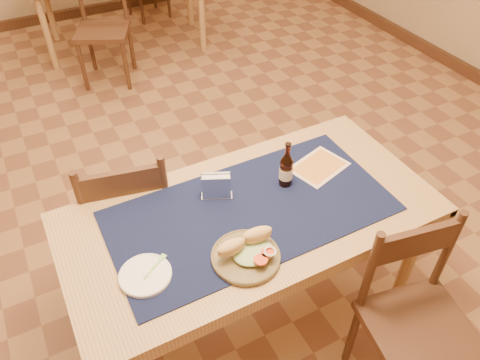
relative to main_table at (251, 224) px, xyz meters
name	(u,v)px	position (x,y,z in m)	size (l,w,h in m)	color
main_table	(251,224)	(0.00, 0.00, 0.00)	(1.60, 0.80, 0.75)	tan
placemat	(251,211)	(0.00, 0.00, 0.09)	(1.20, 0.60, 0.01)	#0E1635
baseboard	(189,208)	(0.00, 0.80, -0.62)	(6.00, 7.00, 0.10)	#402517
chair_main_far	(130,213)	(-0.42, 0.50, -0.19)	(0.50, 0.50, 0.92)	#402517
chair_main_near	(417,320)	(0.44, -0.63, -0.20)	(0.48, 0.48, 0.90)	#402517
chair_back_near	(103,26)	(0.06, 2.76, -0.18)	(0.57, 0.57, 0.93)	#402517
sandwich_plate	(247,252)	(-0.13, -0.21, 0.12)	(0.27, 0.27, 0.10)	brown
side_plate	(145,275)	(-0.51, -0.12, 0.10)	(0.20, 0.20, 0.02)	white
fork	(157,264)	(-0.46, -0.10, 0.10)	(0.11, 0.08, 0.00)	#88CB6F
beer_bottle	(286,170)	(0.22, 0.08, 0.17)	(0.06, 0.06, 0.23)	#401A0B
napkin_holder	(216,187)	(-0.09, 0.15, 0.14)	(0.14, 0.10, 0.12)	silver
menu_card	(319,167)	(0.42, 0.10, 0.09)	(0.30, 0.25, 0.01)	beige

